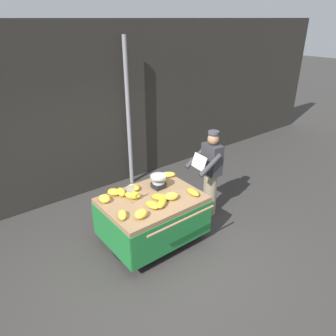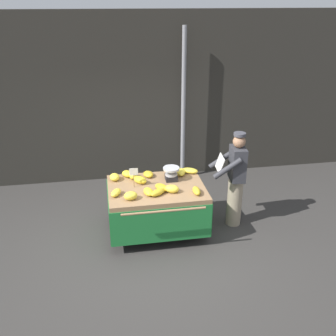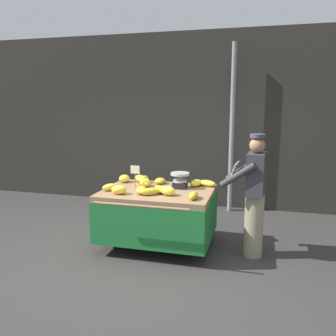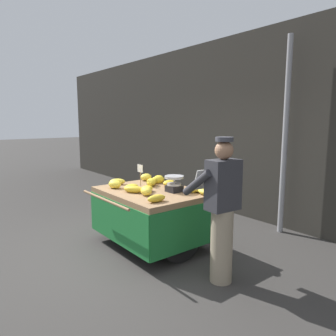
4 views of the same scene
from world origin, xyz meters
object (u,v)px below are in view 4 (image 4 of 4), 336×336
at_px(banana_bunch_1, 134,189).
at_px(banana_bunch_7, 146,191).
at_px(weighing_scale, 174,184).
at_px(banana_bunch_0, 158,180).
at_px(banana_bunch_8, 146,177).
at_px(banana_bunch_11, 117,182).
at_px(banana_bunch_12, 131,187).
at_px(banana_bunch_4, 169,183).
at_px(banana_bunch_6, 204,191).
at_px(banana_cart, 151,205).
at_px(banana_bunch_13, 159,179).
at_px(banana_bunch_3, 115,184).
at_px(banana_bunch_5, 193,189).
at_px(street_pole, 285,137).
at_px(vendor_person, 221,210).
at_px(banana_bunch_10, 147,189).
at_px(banana_bunch_2, 151,182).
at_px(price_sign, 140,170).
at_px(banana_bunch_9, 156,198).

relative_size(banana_bunch_1, banana_bunch_7, 1.27).
xyz_separation_m(weighing_scale, banana_bunch_0, (-0.64, 0.18, -0.06)).
relative_size(banana_bunch_8, banana_bunch_11, 0.83).
bearing_deg(banana_bunch_1, banana_bunch_12, 162.22).
distance_m(banana_bunch_4, banana_bunch_6, 0.75).
xyz_separation_m(weighing_scale, banana_bunch_7, (-0.07, -0.45, -0.05)).
distance_m(banana_bunch_4, banana_bunch_11, 0.85).
bearing_deg(banana_cart, banana_bunch_13, 133.32).
relative_size(banana_bunch_1, banana_bunch_3, 1.36).
bearing_deg(banana_bunch_5, street_pole, 77.16).
height_order(banana_bunch_0, vendor_person, vendor_person).
bearing_deg(banana_bunch_11, banana_bunch_12, -5.98).
xyz_separation_m(banana_bunch_10, vendor_person, (1.30, 0.15, -0.04)).
height_order(banana_bunch_1, vendor_person, vendor_person).
height_order(banana_bunch_6, banana_bunch_10, banana_bunch_10).
distance_m(weighing_scale, banana_bunch_7, 0.45).
height_order(banana_bunch_1, banana_bunch_2, banana_bunch_2).
bearing_deg(banana_bunch_2, vendor_person, -5.53).
bearing_deg(banana_bunch_8, banana_bunch_7, -34.33).
bearing_deg(banana_bunch_10, banana_bunch_3, -155.94).
xyz_separation_m(weighing_scale, vendor_person, (1.08, -0.18, -0.11)).
bearing_deg(banana_bunch_6, banana_bunch_2, -164.43).
distance_m(banana_bunch_0, banana_bunch_1, 0.75).
bearing_deg(banana_bunch_11, banana_bunch_5, 26.56).
xyz_separation_m(banana_cart, price_sign, (-0.36, 0.05, 0.47)).
xyz_separation_m(banana_bunch_4, banana_bunch_13, (-0.36, 0.05, 0.01)).
bearing_deg(banana_bunch_7, banana_bunch_12, -178.82).
bearing_deg(street_pole, banana_cart, -112.99).
relative_size(banana_bunch_1, banana_bunch_12, 1.17).
bearing_deg(banana_bunch_9, banana_bunch_7, 164.84).
bearing_deg(street_pole, banana_bunch_7, -106.02).
distance_m(banana_bunch_0, banana_bunch_6, 1.01).
height_order(banana_bunch_0, banana_bunch_7, banana_bunch_7).
distance_m(banana_bunch_5, banana_bunch_13, 0.94).
distance_m(banana_bunch_9, banana_bunch_13, 1.32).
relative_size(banana_bunch_3, banana_bunch_8, 1.04).
bearing_deg(banana_bunch_8, banana_bunch_9, -29.20).
bearing_deg(banana_bunch_11, price_sign, 37.86).
height_order(banana_bunch_4, banana_bunch_13, banana_bunch_13).
bearing_deg(banana_bunch_11, banana_bunch_3, -37.67).
distance_m(weighing_scale, banana_bunch_0, 0.66).
distance_m(banana_cart, banana_bunch_1, 0.40).
height_order(weighing_scale, banana_bunch_1, weighing_scale).
relative_size(banana_cart, banana_bunch_6, 5.47).
bearing_deg(banana_bunch_6, banana_cart, -146.67).
bearing_deg(banana_bunch_13, banana_bunch_8, -155.39).
relative_size(weighing_scale, banana_bunch_13, 1.31).
relative_size(banana_bunch_0, banana_bunch_3, 1.07).
bearing_deg(price_sign, banana_bunch_13, 100.74).
height_order(banana_bunch_5, banana_bunch_9, banana_bunch_5).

